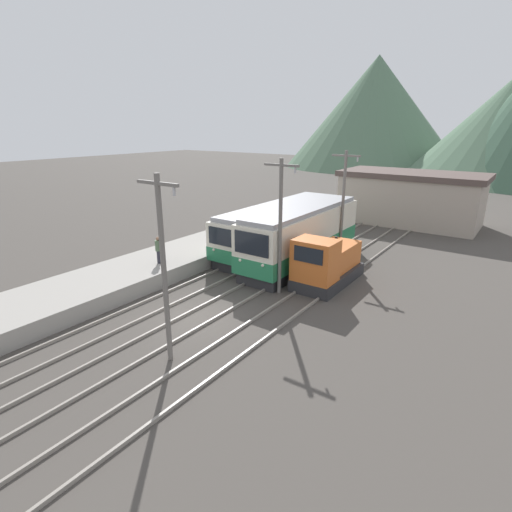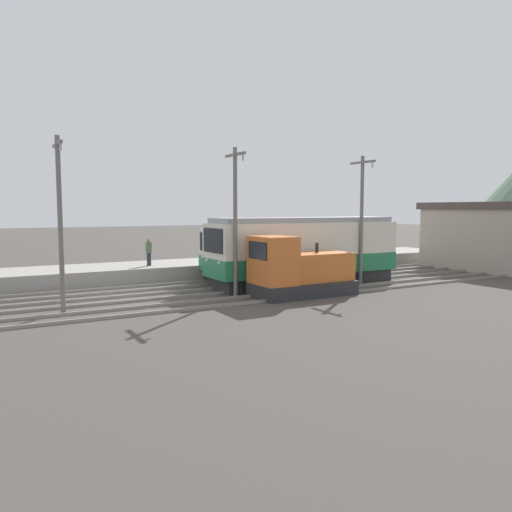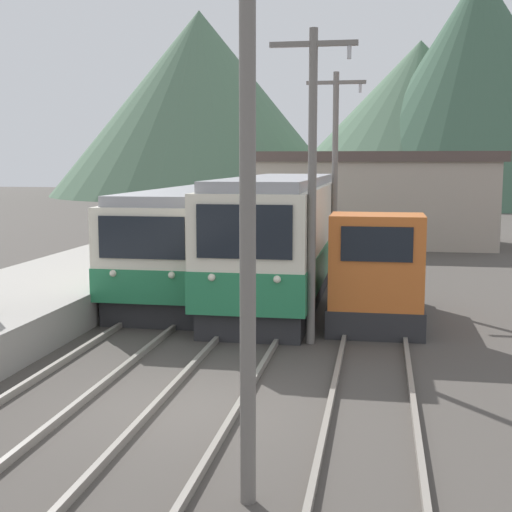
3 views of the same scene
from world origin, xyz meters
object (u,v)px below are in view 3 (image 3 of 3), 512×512
at_px(commuter_train_left, 204,241).
at_px(catenary_mast_mid, 313,176).
at_px(commuter_train_center, 279,244).
at_px(catenary_mast_near, 248,190).
at_px(shunting_locomotive, 376,277).
at_px(catenary_mast_far, 335,171).

bearing_deg(commuter_train_left, catenary_mast_mid, -57.81).
height_order(commuter_train_center, catenary_mast_near, catenary_mast_near).
bearing_deg(catenary_mast_near, shunting_locomotive, 82.11).
bearing_deg(catenary_mast_far, shunting_locomotive, -74.38).
relative_size(commuter_train_left, shunting_locomotive, 2.47).
bearing_deg(catenary_mast_far, catenary_mast_near, -90.00).
xyz_separation_m(shunting_locomotive, catenary_mast_near, (-1.49, -10.77, 2.75)).
bearing_deg(catenary_mast_mid, commuter_train_center, 106.21).
height_order(commuter_train_left, catenary_mast_mid, catenary_mast_mid).
bearing_deg(commuter_train_left, shunting_locomotive, -35.43).
bearing_deg(catenary_mast_near, commuter_train_center, 96.50).
distance_m(catenary_mast_near, catenary_mast_mid, 8.05).
distance_m(commuter_train_left, catenary_mast_near, 15.69).
xyz_separation_m(commuter_train_center, catenary_mast_near, (1.51, -13.24, 2.18)).
relative_size(commuter_train_left, catenary_mast_far, 1.78).
height_order(commuter_train_center, shunting_locomotive, commuter_train_center).
relative_size(commuter_train_left, commuter_train_center, 1.12).
bearing_deg(catenary_mast_far, catenary_mast_mid, -90.00).
distance_m(commuter_train_left, commuter_train_center, 3.26).
height_order(commuter_train_center, catenary_mast_far, catenary_mast_far).
relative_size(shunting_locomotive, catenary_mast_far, 0.72).
bearing_deg(catenary_mast_far, commuter_train_left, -164.29).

